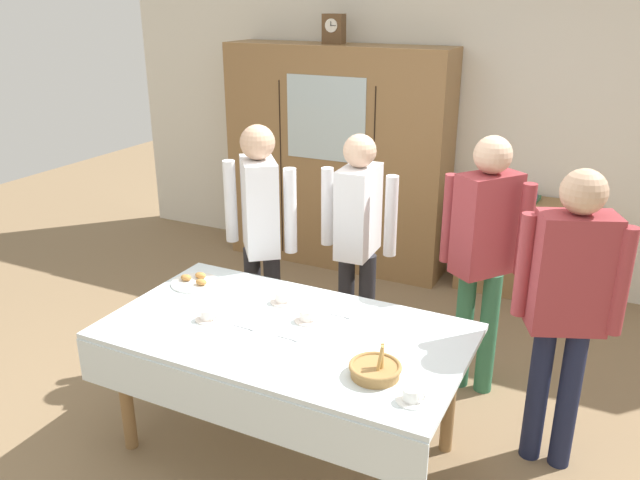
% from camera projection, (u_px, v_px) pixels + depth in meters
% --- Properties ---
extents(ground_plane, '(12.00, 12.00, 0.00)m').
position_uv_depth(ground_plane, '(305.00, 427.00, 3.72)').
color(ground_plane, '#846B4C').
rests_on(ground_plane, ground).
extents(back_wall, '(6.40, 0.10, 2.70)m').
position_uv_depth(back_wall, '(447.00, 120.00, 5.45)').
color(back_wall, silver).
rests_on(back_wall, ground).
extents(dining_table, '(1.85, 1.03, 0.74)m').
position_uv_depth(dining_table, '(282.00, 348.00, 3.29)').
color(dining_table, olive).
rests_on(dining_table, ground).
extents(wall_cabinet, '(2.02, 0.46, 1.96)m').
position_uv_depth(wall_cabinet, '(337.00, 159.00, 5.71)').
color(wall_cabinet, olive).
rests_on(wall_cabinet, ground).
extents(mantel_clock, '(0.18, 0.11, 0.24)m').
position_uv_depth(mantel_clock, '(334.00, 29.00, 5.33)').
color(mantel_clock, brown).
rests_on(mantel_clock, wall_cabinet).
extents(bookshelf_low, '(1.03, 0.35, 0.81)m').
position_uv_depth(bookshelf_low, '(523.00, 247.00, 5.26)').
color(bookshelf_low, olive).
rests_on(bookshelf_low, ground).
extents(book_stack, '(0.16, 0.21, 0.06)m').
position_uv_depth(book_stack, '(529.00, 197.00, 5.11)').
color(book_stack, '#3D754C').
rests_on(book_stack, bookshelf_low).
extents(tea_cup_front_edge, '(0.13, 0.13, 0.06)m').
position_uv_depth(tea_cup_front_edge, '(412.00, 396.00, 2.68)').
color(tea_cup_front_edge, white).
rests_on(tea_cup_front_edge, dining_table).
extents(tea_cup_near_right, '(0.13, 0.13, 0.06)m').
position_uv_depth(tea_cup_near_right, '(208.00, 315.00, 3.36)').
color(tea_cup_near_right, white).
rests_on(tea_cup_near_right, dining_table).
extents(tea_cup_mid_right, '(0.13, 0.13, 0.06)m').
position_uv_depth(tea_cup_mid_right, '(307.00, 316.00, 3.35)').
color(tea_cup_mid_right, white).
rests_on(tea_cup_mid_right, dining_table).
extents(tea_cup_far_right, '(0.13, 0.13, 0.06)m').
position_uv_depth(tea_cup_far_right, '(282.00, 298.00, 3.55)').
color(tea_cup_far_right, white).
rests_on(tea_cup_far_right, dining_table).
extents(bread_basket, '(0.24, 0.24, 0.16)m').
position_uv_depth(bread_basket, '(375.00, 369.00, 2.86)').
color(bread_basket, '#9E7542').
rests_on(bread_basket, dining_table).
extents(pastry_plate, '(0.28, 0.28, 0.05)m').
position_uv_depth(pastry_plate, '(195.00, 282.00, 3.79)').
color(pastry_plate, white).
rests_on(pastry_plate, dining_table).
extents(spoon_front_edge, '(0.12, 0.02, 0.01)m').
position_uv_depth(spoon_front_edge, '(344.00, 317.00, 3.40)').
color(spoon_front_edge, silver).
rests_on(spoon_front_edge, dining_table).
extents(spoon_back_edge, '(0.12, 0.02, 0.01)m').
position_uv_depth(spoon_back_edge, '(291.00, 339.00, 3.18)').
color(spoon_back_edge, silver).
rests_on(spoon_back_edge, dining_table).
extents(spoon_near_left, '(0.12, 0.02, 0.01)m').
position_uv_depth(spoon_near_left, '(247.00, 328.00, 3.28)').
color(spoon_near_left, silver).
rests_on(spoon_near_left, dining_table).
extents(person_behind_table_left, '(0.52, 0.41, 1.62)m').
position_uv_depth(person_behind_table_left, '(484.00, 243.00, 3.75)').
color(person_behind_table_left, '#33704C').
rests_on(person_behind_table_left, ground).
extents(person_near_right_end, '(0.52, 0.37, 1.55)m').
position_uv_depth(person_near_right_end, '(358.00, 229.00, 4.12)').
color(person_near_right_end, '#232328').
rests_on(person_near_right_end, ground).
extents(person_by_cabinet, '(0.52, 0.32, 1.61)m').
position_uv_depth(person_by_cabinet, '(568.00, 295.00, 3.11)').
color(person_by_cabinet, '#191E38').
rests_on(person_by_cabinet, ground).
extents(person_behind_table_right, '(0.52, 0.41, 1.61)m').
position_uv_depth(person_behind_table_right, '(260.00, 224.00, 4.08)').
color(person_behind_table_right, '#232328').
rests_on(person_behind_table_right, ground).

